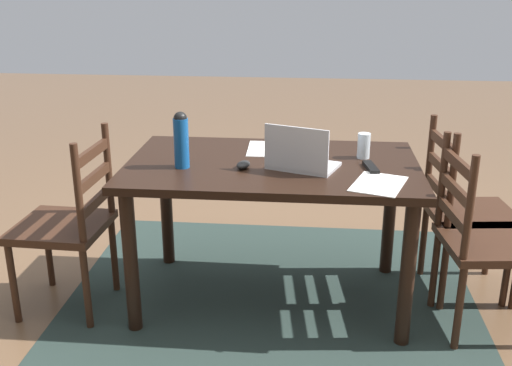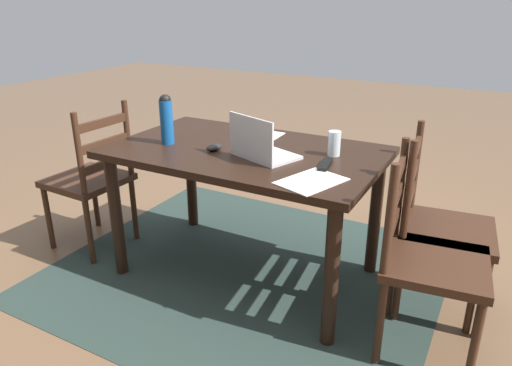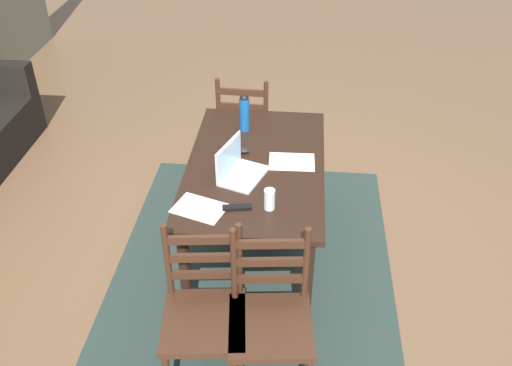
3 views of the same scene
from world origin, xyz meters
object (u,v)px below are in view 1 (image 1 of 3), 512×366
object	(u,v)px
dining_table	(272,182)
laptop	(300,158)
chair_right_far	(69,225)
computer_mouse	(243,165)
water_bottle	(181,139)
drinking_glass	(364,146)
chair_left_far	(483,241)
chair_left_near	(465,213)
tv_remote	(371,167)

from	to	relation	value
dining_table	laptop	world-z (taller)	laptop
chair_right_far	laptop	bearing A→B (deg)	-176.22
computer_mouse	laptop	bearing A→B (deg)	-166.03
water_bottle	computer_mouse	distance (m)	0.33
drinking_glass	chair_left_far	bearing A→B (deg)	151.49
chair_left_near	dining_table	bearing A→B (deg)	9.63
chair_right_far	chair_left_near	xyz separation A→B (m)	(-2.04, -0.35, 0.00)
computer_mouse	tv_remote	distance (m)	0.62
laptop	computer_mouse	size ratio (longest dim) A/B	3.76
chair_left_near	drinking_glass	distance (m)	0.67
chair_left_far	computer_mouse	size ratio (longest dim) A/B	9.50
chair_right_far	tv_remote	world-z (taller)	chair_right_far
chair_right_far	chair_left_far	distance (m)	2.04
computer_mouse	water_bottle	bearing A→B (deg)	17.12
chair_left_far	chair_left_near	world-z (taller)	same
drinking_glass	tv_remote	world-z (taller)	drinking_glass
dining_table	computer_mouse	world-z (taller)	computer_mouse
drinking_glass	chair_right_far	bearing A→B (deg)	11.53
dining_table	computer_mouse	xyz separation A→B (m)	(0.14, 0.10, 0.12)
chair_right_far	water_bottle	distance (m)	0.74
chair_left_far	drinking_glass	world-z (taller)	chair_left_far
dining_table	drinking_glass	xyz separation A→B (m)	(-0.46, -0.12, 0.17)
water_bottle	tv_remote	xyz separation A→B (m)	(-0.92, -0.06, -0.13)
dining_table	chair_right_far	size ratio (longest dim) A/B	1.54
chair_left_near	laptop	size ratio (longest dim) A/B	2.53
laptop	water_bottle	xyz separation A→B (m)	(0.58, 0.02, 0.09)
drinking_glass	computer_mouse	world-z (taller)	drinking_glass
chair_right_far	chair_left_far	size ratio (longest dim) A/B	1.00
dining_table	computer_mouse	distance (m)	0.21
tv_remote	chair_right_far	bearing A→B (deg)	-5.25
chair_left_far	chair_left_near	distance (m)	0.35
water_bottle	drinking_glass	distance (m)	0.93
tv_remote	water_bottle	bearing A→B (deg)	-6.15
dining_table	computer_mouse	size ratio (longest dim) A/B	14.59
chair_left_far	laptop	bearing A→B (deg)	-5.17
laptop	water_bottle	size ratio (longest dim) A/B	1.36
chair_left_far	tv_remote	bearing A→B (deg)	-12.40
tv_remote	drinking_glass	bearing A→B (deg)	-92.40
dining_table	laptop	bearing A→B (deg)	144.02
laptop	tv_remote	size ratio (longest dim) A/B	2.21
dining_table	chair_right_far	xyz separation A→B (m)	(1.02, 0.18, -0.20)
dining_table	chair_right_far	world-z (taller)	chair_right_far
water_bottle	computer_mouse	world-z (taller)	water_bottle
chair_right_far	tv_remote	size ratio (longest dim) A/B	5.59
water_bottle	drinking_glass	size ratio (longest dim) A/B	2.14
chair_right_far	tv_remote	bearing A→B (deg)	-175.62
dining_table	chair_left_far	xyz separation A→B (m)	(-1.02, 0.18, -0.20)
dining_table	computer_mouse	bearing A→B (deg)	37.31
laptop	chair_left_far	bearing A→B (deg)	174.83
chair_left_near	drinking_glass	world-z (taller)	chair_left_near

